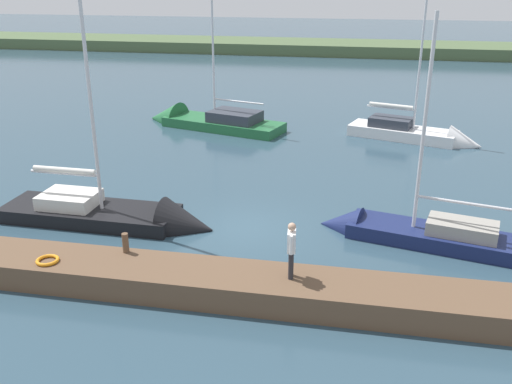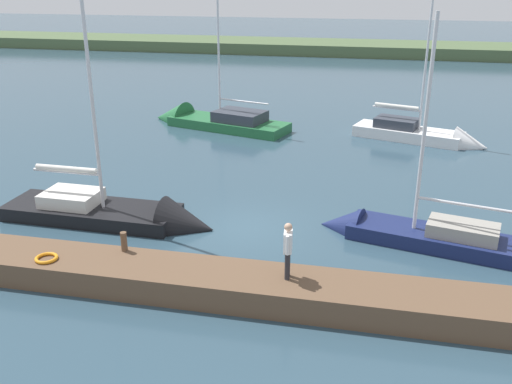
# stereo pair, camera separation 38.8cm
# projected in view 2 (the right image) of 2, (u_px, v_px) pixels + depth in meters

# --- Properties ---
(ground_plane) EXTENTS (200.00, 200.00, 0.00)m
(ground_plane) POSITION_uv_depth(u_px,v_px,m) (245.00, 229.00, 20.14)
(ground_plane) COLOR #2D4756
(far_shoreline) EXTENTS (180.00, 8.00, 2.40)m
(far_shoreline) POSITION_uv_depth(u_px,v_px,m) (342.00, 53.00, 64.16)
(far_shoreline) COLOR #4C603D
(far_shoreline) RESTS_ON ground_plane
(dock_pier) EXTENTS (18.58, 1.83, 0.76)m
(dock_pier) POSITION_uv_depth(u_px,v_px,m) (209.00, 283.00, 15.92)
(dock_pier) COLOR brown
(dock_pier) RESTS_ON ground_plane
(mooring_post_near) EXTENTS (0.19, 0.19, 0.60)m
(mooring_post_near) POSITION_uv_depth(u_px,v_px,m) (124.00, 242.00, 16.80)
(mooring_post_near) COLOR brown
(mooring_post_near) RESTS_ON dock_pier
(life_ring_buoy) EXTENTS (0.66, 0.66, 0.10)m
(life_ring_buoy) POSITION_uv_depth(u_px,v_px,m) (46.00, 258.00, 16.36)
(life_ring_buoy) COLOR orange
(life_ring_buoy) RESTS_ON dock_pier
(sailboat_near_dock) EXTENTS (9.01, 4.67, 10.14)m
(sailboat_near_dock) POSITION_uv_depth(u_px,v_px,m) (207.00, 123.00, 33.67)
(sailboat_near_dock) COLOR #236638
(sailboat_near_dock) RESTS_ON ground_plane
(sailboat_far_right) EXTENTS (7.95, 2.28, 9.55)m
(sailboat_far_right) POSITION_uv_depth(u_px,v_px,m) (125.00, 219.00, 20.66)
(sailboat_far_right) COLOR black
(sailboat_far_right) RESTS_ON ground_plane
(sailboat_behind_pier) EXTENTS (7.05, 3.13, 8.26)m
(sailboat_behind_pier) POSITION_uv_depth(u_px,v_px,m) (410.00, 238.00, 19.21)
(sailboat_behind_pier) COLOR navy
(sailboat_behind_pier) RESTS_ON ground_plane
(sailboat_far_left) EXTENTS (7.26, 3.90, 8.48)m
(sailboat_far_left) POSITION_uv_depth(u_px,v_px,m) (426.00, 138.00, 30.50)
(sailboat_far_left) COLOR white
(sailboat_far_left) RESTS_ON ground_plane
(person_on_dock) EXTENTS (0.26, 0.62, 1.61)m
(person_on_dock) POSITION_uv_depth(u_px,v_px,m) (288.00, 247.00, 15.10)
(person_on_dock) COLOR #28282D
(person_on_dock) RESTS_ON dock_pier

